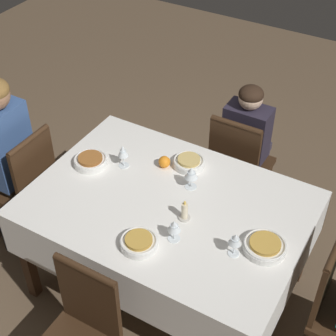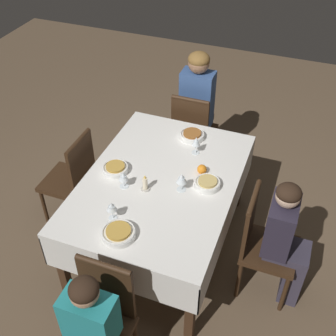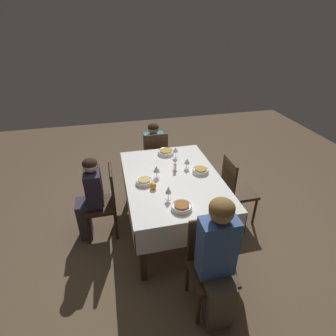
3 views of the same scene
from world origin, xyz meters
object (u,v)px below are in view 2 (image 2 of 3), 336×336
at_px(chair_north, 262,241).
at_px(candle_centerpiece, 145,185).
at_px(chair_south, 73,177).
at_px(wine_glass_west, 196,142).
at_px(bowl_east, 119,233).
at_px(bowl_north, 208,183).
at_px(bowl_south, 116,168).
at_px(bowl_west, 192,135).
at_px(person_child_dark, 286,239).
at_px(wine_glass_north, 182,179).
at_px(orange_fruit, 202,169).
at_px(dining_table, 161,188).
at_px(chair_west, 193,130).
at_px(wine_glass_south, 123,177).
at_px(chair_east, 101,319).
at_px(wine_glass_east, 112,207).
at_px(person_adult_denim, 198,104).

height_order(chair_north, candle_centerpiece, chair_north).
distance_m(chair_south, wine_glass_west, 1.07).
relative_size(bowl_east, bowl_north, 1.17).
bearing_deg(bowl_south, chair_south, -98.76).
xyz_separation_m(bowl_west, bowl_north, (0.52, 0.29, 0.00)).
bearing_deg(person_child_dark, bowl_north, 76.74).
xyz_separation_m(bowl_east, bowl_north, (-0.65, 0.39, 0.00)).
bearing_deg(bowl_east, candle_centerpiece, -178.69).
height_order(wine_glass_north, orange_fruit, wine_glass_north).
bearing_deg(chair_south, bowl_east, 49.77).
distance_m(bowl_west, bowl_south, 0.73).
distance_m(dining_table, chair_south, 0.82).
relative_size(chair_west, bowl_east, 4.05).
xyz_separation_m(person_child_dark, bowl_north, (-0.15, -0.62, 0.20)).
bearing_deg(dining_table, chair_south, -92.56).
xyz_separation_m(dining_table, wine_glass_south, (0.17, -0.22, 0.18)).
relative_size(bowl_north, candle_centerpiece, 1.45).
bearing_deg(wine_glass_north, chair_east, -9.40).
xyz_separation_m(bowl_north, orange_fruit, (-0.12, -0.08, 0.01)).
relative_size(person_child_dark, candle_centerpiece, 8.02).
relative_size(bowl_north, wine_glass_south, 1.44).
relative_size(wine_glass_west, bowl_south, 0.78).
bearing_deg(chair_west, chair_south, 53.99).
relative_size(chair_north, wine_glass_north, 6.08).
xyz_separation_m(wine_glass_east, orange_fruit, (-0.65, 0.42, -0.07)).
height_order(bowl_south, candle_centerpiece, candle_centerpiece).
bearing_deg(dining_table, candle_centerpiece, -24.06).
bearing_deg(bowl_north, wine_glass_west, -149.77).
distance_m(chair_north, wine_glass_south, 1.08).
bearing_deg(person_child_dark, candle_centerpiece, 92.59).
bearing_deg(chair_west, bowl_west, 106.39).
relative_size(chair_east, bowl_north, 4.73).
height_order(chair_east, person_adult_denim, person_adult_denim).
bearing_deg(wine_glass_east, orange_fruit, 147.21).
xyz_separation_m(person_child_dark, wine_glass_east, (0.38, -1.11, 0.28)).
bearing_deg(bowl_east, bowl_south, -152.19).
height_order(chair_north, bowl_west, chair_north).
distance_m(bowl_north, orange_fruit, 0.15).
distance_m(bowl_east, orange_fruit, 0.83).
height_order(chair_south, wine_glass_east, chair_south).
bearing_deg(bowl_west, orange_fruit, 27.34).
bearing_deg(dining_table, bowl_east, -5.05).
bearing_deg(wine_glass_east, wine_glass_north, 141.59).
height_order(chair_south, bowl_west, chair_south).
height_order(wine_glass_west, candle_centerpiece, wine_glass_west).
height_order(bowl_east, wine_glass_east, wine_glass_east).
xyz_separation_m(chair_south, wine_glass_south, (0.20, 0.58, 0.35)).
height_order(dining_table, bowl_south, bowl_south).
bearing_deg(chair_west, dining_table, 94.42).
height_order(chair_south, person_adult_denim, person_adult_denim).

